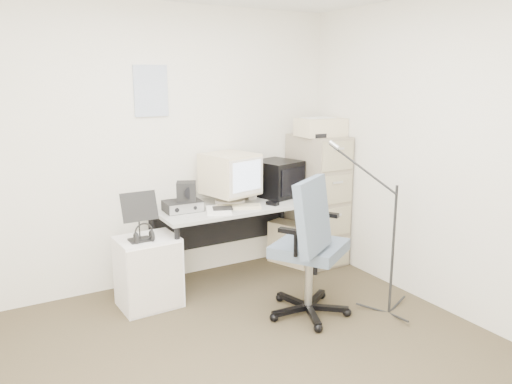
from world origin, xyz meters
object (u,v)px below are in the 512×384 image
office_chair (310,246)px  side_cart (148,272)px  desk (237,242)px  filing_cabinet (317,199)px

office_chair → side_cart: office_chair is taller
desk → office_chair: bearing=-80.7°
side_cart → filing_cabinet: bearing=3.1°
desk → side_cart: bearing=-170.9°
desk → office_chair: 0.97m
filing_cabinet → office_chair: (-0.80, -0.97, -0.07)m
side_cart → desk: bearing=6.8°
filing_cabinet → side_cart: 1.89m
filing_cabinet → desk: size_ratio=0.87×
filing_cabinet → office_chair: bearing=-129.5°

